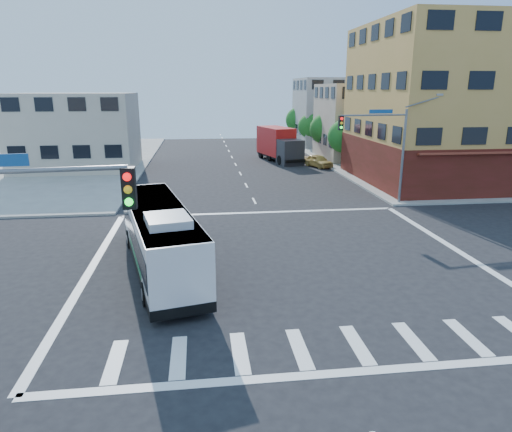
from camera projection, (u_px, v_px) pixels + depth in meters
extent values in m
plane|color=black|center=(285.00, 261.00, 23.01)|extent=(120.00, 120.00, 0.00)
cube|color=gray|center=(495.00, 154.00, 60.61)|extent=(50.00, 50.00, 0.15)
cube|color=#CC9449|center=(466.00, 105.00, 41.20)|extent=(18.00, 15.00, 14.00)
cube|color=maroon|center=(460.00, 160.00, 42.54)|extent=(18.09, 15.08, 4.00)
cube|color=maroon|center=(512.00, 153.00, 35.32)|extent=(16.00, 1.60, 0.51)
cube|color=#B8A58D|center=(370.00, 122.00, 56.33)|extent=(12.00, 10.00, 9.00)
cube|color=#A1A19C|center=(337.00, 112.00, 69.58)|extent=(12.00, 10.00, 10.00)
cube|color=#C0B4A0|center=(77.00, 132.00, 48.60)|extent=(12.00, 10.00, 8.00)
cylinder|color=slate|center=(403.00, 158.00, 33.68)|extent=(0.18, 0.18, 7.00)
cylinder|color=slate|center=(374.00, 115.00, 32.32)|extent=(5.01, 0.62, 0.12)
cube|color=black|center=(341.00, 123.00, 31.91)|extent=(0.32, 0.30, 1.00)
sphere|color=#FF0C0C|center=(342.00, 119.00, 31.67)|extent=(0.20, 0.20, 0.20)
sphere|color=yellow|center=(342.00, 123.00, 31.75)|extent=(0.20, 0.20, 0.20)
sphere|color=#19FF33|center=(341.00, 127.00, 31.83)|extent=(0.20, 0.20, 0.20)
cube|color=navy|center=(381.00, 111.00, 32.36)|extent=(1.80, 0.22, 0.28)
cube|color=gray|center=(439.00, 95.00, 33.01)|extent=(0.50, 0.22, 0.14)
cylinder|color=slate|center=(11.00, 171.00, 10.17)|extent=(5.01, 0.62, 0.12)
cube|color=black|center=(129.00, 188.00, 10.84)|extent=(0.32, 0.30, 1.00)
sphere|color=#FF0C0C|center=(127.00, 177.00, 10.60)|extent=(0.20, 0.20, 0.20)
sphere|color=yellow|center=(128.00, 190.00, 10.68)|extent=(0.20, 0.20, 0.20)
sphere|color=#19FF33|center=(129.00, 202.00, 10.76)|extent=(0.20, 0.20, 0.20)
cylinder|color=#3C2615|center=(343.00, 158.00, 50.92)|extent=(0.28, 0.28, 1.92)
sphere|color=#185618|center=(344.00, 136.00, 50.28)|extent=(3.60, 3.60, 3.60)
sphere|color=#185618|center=(349.00, 128.00, 49.80)|extent=(2.52, 2.52, 2.52)
cylinder|color=#3C2615|center=(324.00, 149.00, 58.56)|extent=(0.28, 0.28, 1.99)
sphere|color=#185618|center=(325.00, 129.00, 57.89)|extent=(3.80, 3.80, 3.80)
sphere|color=#185618|center=(329.00, 121.00, 57.40)|extent=(2.66, 2.66, 2.66)
cylinder|color=#3C2615|center=(309.00, 142.00, 66.23)|extent=(0.28, 0.28, 1.89)
sphere|color=#185618|center=(310.00, 126.00, 65.61)|extent=(3.40, 3.40, 3.40)
sphere|color=#185618|center=(313.00, 120.00, 65.14)|extent=(2.38, 2.38, 2.38)
cylinder|color=#3C2615|center=(298.00, 136.00, 73.86)|extent=(0.28, 0.28, 2.03)
sphere|color=#185618|center=(298.00, 120.00, 73.16)|extent=(4.00, 4.00, 4.00)
sphere|color=#185618|center=(301.00, 114.00, 72.65)|extent=(2.80, 2.80, 2.80)
cube|color=black|center=(161.00, 259.00, 21.85)|extent=(4.91, 11.76, 0.43)
cube|color=silver|center=(160.00, 236.00, 21.54)|extent=(4.89, 11.74, 2.73)
cube|color=black|center=(159.00, 232.00, 21.49)|extent=(4.86, 11.41, 1.20)
cube|color=black|center=(145.00, 206.00, 26.67)|extent=(2.20, 0.55, 1.29)
cube|color=#E5590C|center=(144.00, 190.00, 26.44)|extent=(1.80, 0.45, 0.27)
cube|color=silver|center=(158.00, 209.00, 21.19)|extent=(4.79, 11.50, 0.11)
cube|color=silver|center=(168.00, 220.00, 18.52)|extent=(2.13, 2.43, 0.34)
cube|color=#136E37|center=(135.00, 256.00, 20.89)|extent=(1.17, 5.14, 0.27)
cube|color=#136E37|center=(188.00, 250.00, 21.69)|extent=(1.17, 5.14, 0.27)
cylinder|color=black|center=(130.00, 239.00, 24.82)|extent=(0.50, 1.03, 1.00)
cylinder|color=#99999E|center=(127.00, 239.00, 24.78)|extent=(0.15, 0.49, 0.50)
cylinder|color=black|center=(172.00, 235.00, 25.56)|extent=(0.50, 1.03, 1.00)
cylinder|color=#99999E|center=(174.00, 235.00, 25.61)|extent=(0.15, 0.49, 0.50)
cylinder|color=black|center=(146.00, 294.00, 18.15)|extent=(0.50, 1.03, 1.00)
cylinder|color=#99999E|center=(142.00, 295.00, 18.11)|extent=(0.15, 0.49, 0.50)
cylinder|color=black|center=(202.00, 286.00, 18.90)|extent=(0.50, 1.03, 1.00)
cylinder|color=#99999E|center=(205.00, 286.00, 18.94)|extent=(0.15, 0.49, 0.50)
cube|color=#28292D|center=(290.00, 152.00, 52.12)|extent=(3.03, 2.95, 2.85)
cube|color=black|center=(294.00, 150.00, 51.07)|extent=(2.25, 0.65, 1.10)
cube|color=red|center=(276.00, 141.00, 55.63)|extent=(4.05, 6.59, 3.29)
cube|color=black|center=(280.00, 156.00, 54.90)|extent=(4.47, 9.09, 0.33)
cylinder|color=black|center=(280.00, 160.00, 52.16)|extent=(0.56, 1.14, 1.10)
cylinder|color=black|center=(298.00, 159.00, 52.96)|extent=(0.56, 1.14, 1.10)
cylinder|color=black|center=(269.00, 156.00, 55.01)|extent=(0.56, 1.14, 1.10)
cylinder|color=black|center=(287.00, 156.00, 55.81)|extent=(0.56, 1.14, 1.10)
cylinder|color=black|center=(261.00, 154.00, 57.47)|extent=(0.56, 1.14, 1.10)
cylinder|color=black|center=(278.00, 153.00, 58.27)|extent=(0.56, 1.14, 1.10)
imported|color=tan|center=(318.00, 161.00, 50.77)|extent=(2.96, 4.31, 1.36)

